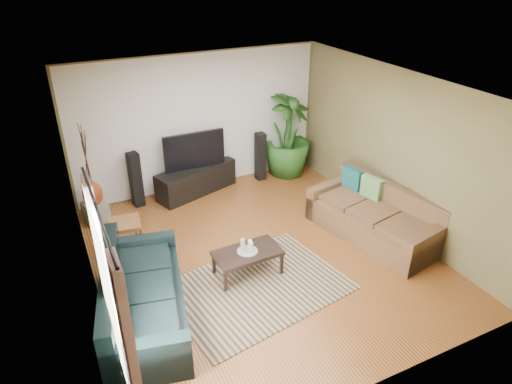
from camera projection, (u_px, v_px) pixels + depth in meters
floor at (261, 255)px, 7.29m from camera, size 5.50×5.50×0.00m
ceiling at (263, 88)px, 6.03m from camera, size 5.50×5.50×0.00m
wall_back at (199, 123)px, 8.85m from camera, size 5.00×0.00×5.00m
wall_front at (387, 292)px, 4.47m from camera, size 5.00×0.00×5.00m
wall_left at (83, 218)px, 5.70m from camera, size 0.00×5.50×5.50m
wall_right at (396, 151)px, 7.62m from camera, size 0.00×5.50×5.50m
backwall_panel at (199, 123)px, 8.84m from camera, size 4.90×0.00×4.90m
window_pane at (107, 291)px, 4.41m from camera, size 0.00×1.80×1.80m
curtain_near at (132, 363)px, 3.95m from camera, size 0.08×0.35×2.20m
curtain_far at (103, 267)px, 5.14m from camera, size 0.08×0.35×2.20m
curtain_rod at (97, 209)px, 4.01m from camera, size 0.03×1.90×0.03m
sofa_left at (144, 292)px, 5.86m from camera, size 1.43×2.43×0.85m
sofa_right at (374, 214)px, 7.61m from camera, size 1.42×2.38×0.85m
area_rug at (257, 287)px, 6.60m from camera, size 2.72×2.13×0.01m
coffee_table at (248, 262)px, 6.79m from camera, size 1.00×0.57×0.40m
candle_tray at (247, 251)px, 6.69m from camera, size 0.30×0.30×0.01m
candle_tall at (243, 245)px, 6.65m from camera, size 0.06×0.06×0.20m
candle_mid at (251, 247)px, 6.64m from camera, size 0.06×0.06×0.15m
candle_short at (250, 244)px, 6.74m from camera, size 0.06×0.06×0.13m
tv_stand at (196, 180)px, 9.07m from camera, size 1.73×0.99×0.55m
television at (194, 150)px, 8.78m from camera, size 1.21×0.07×0.72m
speaker_left at (136, 180)px, 8.50m from camera, size 0.23×0.24×1.07m
speaker_right at (260, 156)px, 9.51m from camera, size 0.19×0.21×1.02m
potted_plant at (288, 134)px, 9.58m from camera, size 1.39×1.39×1.80m
plant_pot at (287, 168)px, 9.94m from camera, size 0.33×0.33×0.26m
pedestal at (96, 212)px, 8.14m from camera, size 0.47×0.47×0.37m
vase at (93, 194)px, 7.98m from camera, size 0.34×0.34×0.48m
side_table at (126, 236)px, 7.32m from camera, size 0.54×0.54×0.52m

